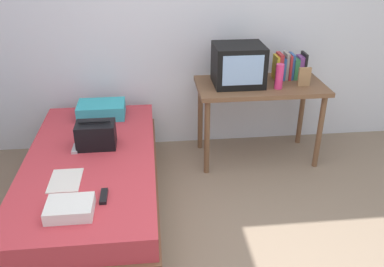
# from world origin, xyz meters

# --- Properties ---
(wall_back) EXTENTS (5.20, 0.10, 2.60)m
(wall_back) POSITION_xyz_m (0.00, 2.00, 1.30)
(wall_back) COLOR silver
(wall_back) RESTS_ON ground
(bed) EXTENTS (1.00, 2.00, 0.49)m
(bed) POSITION_xyz_m (-0.82, 0.86, 0.24)
(bed) COLOR brown
(bed) RESTS_ON ground
(desk) EXTENTS (1.16, 0.60, 0.76)m
(desk) POSITION_xyz_m (0.66, 1.56, 0.66)
(desk) COLOR brown
(desk) RESTS_ON ground
(tv) EXTENTS (0.44, 0.39, 0.36)m
(tv) POSITION_xyz_m (0.45, 1.58, 0.94)
(tv) COLOR black
(tv) RESTS_ON desk
(water_bottle) EXTENTS (0.07, 0.07, 0.22)m
(water_bottle) POSITION_xyz_m (0.78, 1.43, 0.87)
(water_bottle) COLOR #E53372
(water_bottle) RESTS_ON desk
(book_row) EXTENTS (0.29, 0.17, 0.25)m
(book_row) POSITION_xyz_m (0.95, 1.68, 0.87)
(book_row) COLOR gold
(book_row) RESTS_ON desk
(picture_frame) EXTENTS (0.11, 0.02, 0.17)m
(picture_frame) POSITION_xyz_m (1.03, 1.46, 0.84)
(picture_frame) COLOR #9E754C
(picture_frame) RESTS_ON desk
(pillow) EXTENTS (0.42, 0.29, 0.13)m
(pillow) POSITION_xyz_m (-0.79, 1.60, 0.55)
(pillow) COLOR #33A8B7
(pillow) RESTS_ON bed
(handbag) EXTENTS (0.30, 0.20, 0.23)m
(handbag) POSITION_xyz_m (-0.78, 1.02, 0.59)
(handbag) COLOR black
(handbag) RESTS_ON bed
(magazine) EXTENTS (0.21, 0.29, 0.01)m
(magazine) POSITION_xyz_m (-0.95, 0.54, 0.49)
(magazine) COLOR white
(magazine) RESTS_ON bed
(remote_dark) EXTENTS (0.04, 0.16, 0.02)m
(remote_dark) POSITION_xyz_m (-0.67, 0.32, 0.50)
(remote_dark) COLOR black
(remote_dark) RESTS_ON bed
(remote_silver) EXTENTS (0.04, 0.14, 0.02)m
(remote_silver) POSITION_xyz_m (-0.94, 0.98, 0.50)
(remote_silver) COLOR #B7B7BC
(remote_silver) RESTS_ON bed
(folded_towel) EXTENTS (0.28, 0.22, 0.08)m
(folded_towel) POSITION_xyz_m (-0.86, 0.18, 0.52)
(folded_towel) COLOR white
(folded_towel) RESTS_ON bed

